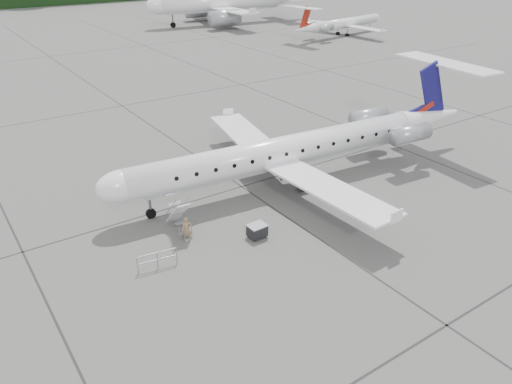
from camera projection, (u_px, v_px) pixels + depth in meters
ground at (355, 213)px, 33.11m from camera, size 320.00×320.00×0.00m
main_regional_jet at (281, 138)px, 35.10m from camera, size 31.02×23.61×7.49m
airstair at (178, 214)px, 30.66m from camera, size 1.07×2.49×2.35m
passenger at (187, 229)px, 29.77m from camera, size 0.68×0.60×1.57m
safety_railing at (157, 260)px, 27.38m from camera, size 2.19×0.40×1.00m
baggage_cart at (257, 231)px, 30.23m from camera, size 1.09×0.90×0.92m
bg_regional_right at (346, 18)px, 92.52m from camera, size 25.56×20.18×6.08m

